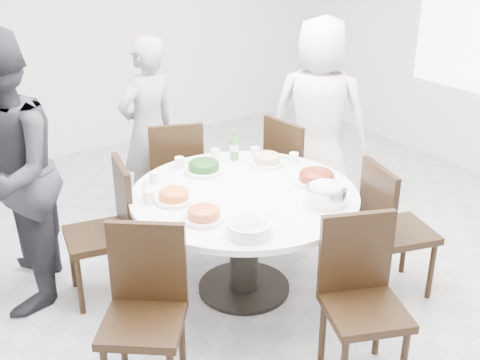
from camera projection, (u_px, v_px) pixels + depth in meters
floor at (244, 267)px, 4.49m from camera, size 6.00×6.00×0.01m
wall_back at (80, 22)px, 6.20m from camera, size 6.00×0.01×2.80m
dining_table at (244, 242)px, 4.08m from camera, size 1.50×1.50×0.75m
chair_ne at (299, 172)px, 4.95m from camera, size 0.46×0.46×0.95m
chair_n at (175, 173)px, 4.92m from camera, size 0.54×0.54×0.95m
chair_nw at (98, 233)px, 3.99m from camera, size 0.50×0.50×0.95m
chair_sw at (143, 320)px, 3.14m from camera, size 0.59×0.59×0.95m
chair_s at (366, 307)px, 3.24m from camera, size 0.55×0.55×0.95m
chair_se at (400, 229)px, 4.05m from camera, size 0.52×0.52×0.95m
diner_right at (319, 118)px, 5.05m from camera, size 0.95×0.98×1.70m
diner_middle at (148, 130)px, 4.98m from camera, size 0.64×0.50×1.56m
diner_left at (4, 176)px, 3.77m from camera, size 0.98×1.09×1.83m
dish_greens at (204, 167)px, 4.22m from camera, size 0.28×0.28×0.07m
dish_pale at (267, 160)px, 4.35m from camera, size 0.25×0.25×0.07m
dish_orange at (174, 197)px, 3.79m from camera, size 0.24×0.24×0.07m
dish_redbrown at (317, 178)px, 4.05m from camera, size 0.30×0.30×0.08m
dish_tofu at (204, 216)px, 3.56m from camera, size 0.25×0.25×0.06m
rice_bowl at (326, 195)px, 3.76m from camera, size 0.26×0.26×0.11m
soup_bowl at (249, 229)px, 3.40m from camera, size 0.25×0.25×0.08m
beverage_bottle at (234, 145)px, 4.41m from camera, size 0.06×0.06×0.22m
tea_cups at (198, 158)px, 4.38m from camera, size 0.07×0.07×0.08m
chopsticks at (191, 160)px, 4.44m from camera, size 0.24×0.04×0.01m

